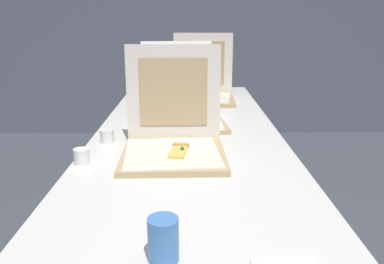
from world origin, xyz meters
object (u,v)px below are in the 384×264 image
Objects in this scene: table at (187,143)px; cup_white_far at (152,107)px; cup_white_near_center at (107,136)px; cup_printed_front at (163,240)px; pizza_box_back at (203,91)px; pizza_box_middle at (182,111)px; cup_white_near_left at (82,156)px; pizza_box_front at (174,140)px.

cup_white_far is at bearing 115.62° from table.
cup_white_near_center is at bearing -158.33° from table.
pizza_box_back is at bearing 85.30° from cup_printed_front.
cup_printed_front reaches higher than cup_white_near_center.
pizza_box_middle is 9.95× the size of cup_white_near_left.
cup_printed_front reaches higher than table.
table is 5.87× the size of pizza_box_back.
cup_white_near_left reaches higher than table.
cup_white_far reaches higher than table.
cup_white_far is at bearing 96.18° from cup_printed_front.
pizza_box_back is at bearing 63.87° from cup_white_near_center.
table is 41.57× the size of cup_white_far.
pizza_box_middle is 0.27m from cup_white_far.
pizza_box_back is (0.09, 0.75, 0.11)m from table.
pizza_box_front reaches higher than table.
table is 41.57× the size of cup_white_near_center.
pizza_box_middle is (0.03, 0.48, -0.00)m from pizza_box_front.
pizza_box_middle is 1.18m from cup_printed_front.
pizza_box_back is 0.98m from cup_white_near_center.
pizza_box_front is (-0.05, -0.28, 0.10)m from table.
pizza_box_back is 1.73m from cup_printed_front.
pizza_box_front is at bearing -96.30° from pizza_box_back.
table is 0.23m from pizza_box_middle.
table is 0.37m from cup_white_near_center.
pizza_box_middle is at bearing 47.07° from cup_white_near_center.
cup_white_near_center reaches higher than table.
cup_white_near_center is at bearing 109.09° from cup_printed_front.
cup_white_near_left is at bearing -103.04° from cup_white_far.
cup_white_near_left is 0.82m from cup_white_far.
cup_white_near_center and cup_white_near_left have the same top height.
pizza_box_back reaches higher than cup_printed_front.
pizza_box_front is 4.02× the size of cup_printed_front.
cup_white_near_left is at bearing -128.90° from pizza_box_middle.
cup_white_near_center is (-0.31, -0.34, -0.03)m from pizza_box_middle.
cup_white_near_center is 1.00× the size of cup_white_far.
cup_printed_front is at bearing -60.59° from cup_white_near_left.
cup_white_near_left is at bearing -100.00° from cup_white_near_center.
pizza_box_front is 0.48m from pizza_box_middle.
pizza_box_front reaches higher than cup_white_near_center.
cup_white_near_left is 1.00× the size of cup_white_far.
cup_printed_front is at bearing -83.82° from cup_white_far.
cup_printed_front is at bearing -92.80° from table.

